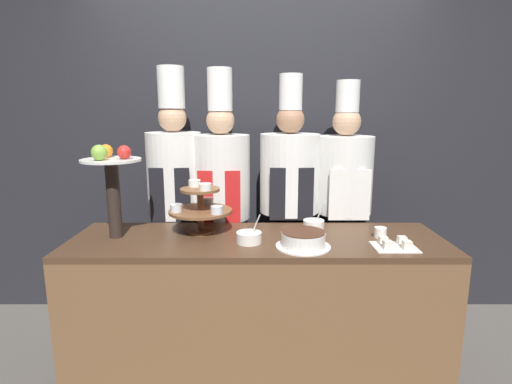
{
  "coord_description": "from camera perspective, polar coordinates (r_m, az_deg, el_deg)",
  "views": [
    {
      "loc": [
        -0.01,
        -1.88,
        1.58
      ],
      "look_at": [
        0.0,
        0.42,
        1.11
      ],
      "focal_mm": 28.0,
      "sensor_mm": 36.0,
      "label": 1
    }
  ],
  "objects": [
    {
      "name": "cup_white",
      "position": [
        2.42,
        17.16,
        -5.53
      ],
      "size": [
        0.07,
        0.07,
        0.06
      ],
      "color": "white",
      "rests_on": "buffet_counter"
    },
    {
      "name": "chef_right",
      "position": [
        2.85,
        12.18,
        -1.13
      ],
      "size": [
        0.38,
        0.38,
        1.78
      ],
      "color": "#28282D",
      "rests_on": "ground_plane"
    },
    {
      "name": "fruit_pedestal",
      "position": [
        2.39,
        -20.1,
        2.15
      ],
      "size": [
        0.33,
        0.33,
        0.54
      ],
      "color": "#2D231E",
      "rests_on": "buffet_counter"
    },
    {
      "name": "cake_square_tray",
      "position": [
        2.27,
        19.03,
        -7.08
      ],
      "size": [
        0.23,
        0.18,
        0.05
      ],
      "color": "white",
      "rests_on": "buffet_counter"
    },
    {
      "name": "wall_back",
      "position": [
        3.1,
        -0.05,
        8.18
      ],
      "size": [
        10.0,
        0.06,
        2.8
      ],
      "color": "#232328",
      "rests_on": "ground_plane"
    },
    {
      "name": "cake_round",
      "position": [
        2.16,
        6.58,
        -6.77
      ],
      "size": [
        0.3,
        0.3,
        0.09
      ],
      "color": "white",
      "rests_on": "buffet_counter"
    },
    {
      "name": "tiered_stand",
      "position": [
        2.4,
        -8.12,
        -2.05
      ],
      "size": [
        0.38,
        0.38,
        0.31
      ],
      "color": "brown",
      "rests_on": "buffet_counter"
    },
    {
      "name": "chef_center_right",
      "position": [
        2.79,
        4.56,
        -1.03
      ],
      "size": [
        0.41,
        0.41,
        1.82
      ],
      "color": "black",
      "rests_on": "ground_plane"
    },
    {
      "name": "chef_left",
      "position": [
        2.83,
        -11.62,
        -0.42
      ],
      "size": [
        0.37,
        0.37,
        1.87
      ],
      "color": "#38332D",
      "rests_on": "ground_plane"
    },
    {
      "name": "serving_bowl_near",
      "position": [
        2.22,
        -1.19,
        -6.5
      ],
      "size": [
        0.14,
        0.14,
        0.16
      ],
      "color": "white",
      "rests_on": "buffet_counter"
    },
    {
      "name": "chef_center_left",
      "position": [
        2.79,
        -5.1,
        -0.9
      ],
      "size": [
        0.39,
        0.39,
        1.86
      ],
      "color": "#28282D",
      "rests_on": "ground_plane"
    },
    {
      "name": "buffet_counter",
      "position": [
        2.48,
        0.01,
        -16.1
      ],
      "size": [
        2.14,
        0.64,
        0.86
      ],
      "color": "brown",
      "rests_on": "ground_plane"
    },
    {
      "name": "serving_bowl_far",
      "position": [
        2.5,
        8.07,
        -4.61
      ],
      "size": [
        0.13,
        0.13,
        0.16
      ],
      "color": "white",
      "rests_on": "buffet_counter"
    }
  ]
}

